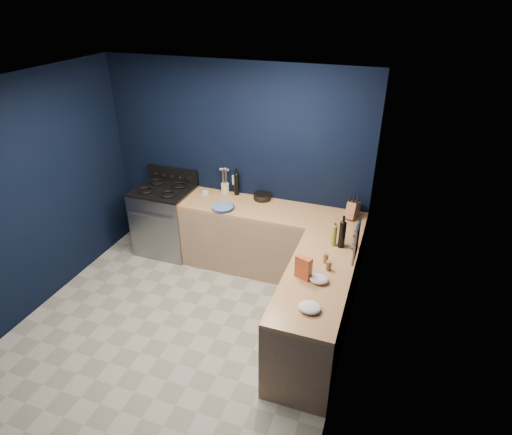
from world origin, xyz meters
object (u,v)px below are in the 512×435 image
at_px(utensil_crock, 225,188).
at_px(crouton_bag, 303,267).
at_px(knife_block, 353,210).
at_px(plate_stack, 223,207).
at_px(gas_range, 166,221).

bearing_deg(utensil_crock, crouton_bag, -45.91).
bearing_deg(crouton_bag, utensil_crock, 154.59).
distance_m(knife_block, crouton_bag, 1.38).
xyz_separation_m(utensil_crock, knife_block, (1.71, -0.14, 0.03)).
bearing_deg(utensil_crock, plate_stack, -70.69).
height_order(utensil_crock, knife_block, knife_block).
distance_m(gas_range, knife_block, 2.57).
height_order(gas_range, crouton_bag, crouton_bag).
height_order(gas_range, plate_stack, plate_stack).
height_order(plate_stack, crouton_bag, crouton_bag).
xyz_separation_m(gas_range, crouton_bag, (2.24, -1.22, 0.55)).
distance_m(gas_range, crouton_bag, 2.61).
bearing_deg(knife_block, crouton_bag, -86.72).
bearing_deg(knife_block, plate_stack, -154.39).
distance_m(plate_stack, crouton_bag, 1.66).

